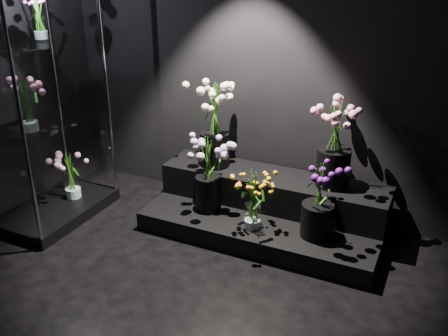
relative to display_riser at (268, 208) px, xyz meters
The scene contains 11 objects.
wall_back 1.29m from the display_riser, 110.69° to the left, with size 4.00×4.00×0.00m, color black.
display_riser is the anchor object (origin of this frame).
display_case 2.15m from the display_riser, 160.87° to the right, with size 0.63×1.04×2.30m.
bouquet_orange_bells 0.42m from the display_riser, 90.73° to the right, with size 0.38×0.38×0.50m.
bouquet_lilac 0.64m from the display_riser, 156.11° to the right, with size 0.42×0.42×0.68m.
bouquet_purple 0.64m from the display_riser, 25.57° to the right, with size 0.39×0.39×0.62m.
bouquet_cream_roses 0.89m from the display_riser, 169.36° to the left, with size 0.45×0.45×0.76m.
bouquet_pink_roses 0.83m from the display_riser, 16.35° to the left, with size 0.37×0.37×0.71m.
bouquet_case_pink 2.17m from the display_riser, 154.92° to the right, with size 0.39×0.39×0.43m.
bouquet_case_magenta 2.49m from the display_riser, 165.03° to the right, with size 0.26×0.26×0.41m.
bouquet_case_base_pink 1.84m from the display_riser, 166.00° to the right, with size 0.39×0.39×0.43m.
Camera 1 is at (1.44, -2.03, 2.26)m, focal length 40.00 mm.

